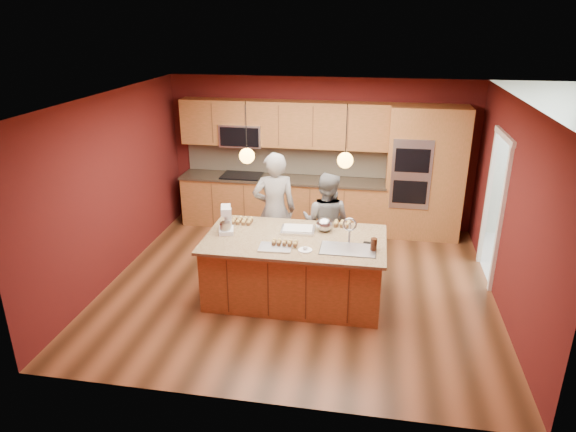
% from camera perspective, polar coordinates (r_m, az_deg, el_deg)
% --- Properties ---
extents(floor, '(5.50, 5.50, 0.00)m').
position_cam_1_polar(floor, '(7.59, 1.22, -7.65)').
color(floor, '#422714').
rests_on(floor, ground).
extents(ceiling, '(5.50, 5.50, 0.00)m').
position_cam_1_polar(ceiling, '(6.71, 1.40, 12.96)').
color(ceiling, silver).
rests_on(ceiling, ground).
extents(wall_back, '(5.50, 0.00, 5.50)m').
position_cam_1_polar(wall_back, '(9.41, 3.60, 6.99)').
color(wall_back, '#511413').
rests_on(wall_back, ground).
extents(wall_front, '(5.50, 0.00, 5.50)m').
position_cam_1_polar(wall_front, '(4.79, -3.22, -7.82)').
color(wall_front, '#511413').
rests_on(wall_front, ground).
extents(wall_left, '(0.00, 5.00, 5.00)m').
position_cam_1_polar(wall_left, '(7.90, -18.86, 3.03)').
color(wall_left, '#511413').
rests_on(wall_left, ground).
extents(wall_right, '(0.00, 5.00, 5.00)m').
position_cam_1_polar(wall_right, '(7.19, 23.53, 0.60)').
color(wall_right, '#511413').
rests_on(wall_right, ground).
extents(cabinet_run, '(3.74, 0.64, 2.30)m').
position_cam_1_polar(cabinet_run, '(9.36, -0.78, 4.63)').
color(cabinet_run, brown).
rests_on(cabinet_run, floor).
extents(oven_column, '(1.30, 0.62, 2.30)m').
position_cam_1_polar(oven_column, '(9.16, 14.94, 4.60)').
color(oven_column, brown).
rests_on(oven_column, floor).
extents(doorway_trim, '(0.08, 1.11, 2.20)m').
position_cam_1_polar(doorway_trim, '(8.02, 21.88, 0.61)').
color(doorway_trim, white).
rests_on(doorway_trim, wall_right).
extents(pendant_left, '(0.20, 0.20, 0.80)m').
position_cam_1_polar(pendant_left, '(6.65, -4.59, 6.70)').
color(pendant_left, black).
rests_on(pendant_left, ceiling).
extents(pendant_right, '(0.20, 0.20, 0.80)m').
position_cam_1_polar(pendant_right, '(6.46, 6.37, 6.20)').
color(pendant_right, black).
rests_on(pendant_right, ceiling).
extents(island, '(2.43, 1.36, 1.27)m').
position_cam_1_polar(island, '(7.08, 0.87, -5.72)').
color(island, brown).
rests_on(island, floor).
extents(person_left, '(0.76, 0.61, 1.82)m').
position_cam_1_polar(person_left, '(7.81, -1.51, 0.60)').
color(person_left, black).
rests_on(person_left, floor).
extents(person_right, '(0.85, 0.72, 1.55)m').
position_cam_1_polar(person_right, '(7.76, 4.23, -0.70)').
color(person_right, slate).
rests_on(person_right, floor).
extents(stand_mixer, '(0.26, 0.31, 0.37)m').
position_cam_1_polar(stand_mixer, '(7.07, -6.88, -0.59)').
color(stand_mixer, white).
rests_on(stand_mixer, island).
extents(sheet_cake, '(0.49, 0.37, 0.05)m').
position_cam_1_polar(sheet_cake, '(7.12, 1.10, -1.50)').
color(sheet_cake, white).
rests_on(sheet_cake, island).
extents(cooling_rack, '(0.43, 0.32, 0.02)m').
position_cam_1_polar(cooling_rack, '(6.60, -1.41, -3.51)').
color(cooling_rack, silver).
rests_on(cooling_rack, island).
extents(mixing_bowl, '(0.24, 0.24, 0.20)m').
position_cam_1_polar(mixing_bowl, '(7.11, 4.08, -0.94)').
color(mixing_bowl, '#ABAEB1').
rests_on(mixing_bowl, island).
extents(plate, '(0.18, 0.18, 0.01)m').
position_cam_1_polar(plate, '(6.54, 1.92, -3.80)').
color(plate, white).
rests_on(plate, island).
extents(tumbler, '(0.08, 0.08, 0.17)m').
position_cam_1_polar(tumbler, '(6.60, 9.50, -3.14)').
color(tumbler, '#33190E').
rests_on(tumbler, island).
extents(phone, '(0.14, 0.09, 0.01)m').
position_cam_1_polar(phone, '(6.82, 8.92, -2.98)').
color(phone, black).
rests_on(phone, island).
extents(cupcakes_left, '(0.31, 0.23, 0.07)m').
position_cam_1_polar(cupcakes_left, '(7.42, -5.15, -0.51)').
color(cupcakes_left, tan).
rests_on(cupcakes_left, island).
extents(cupcakes_rack, '(0.35, 0.14, 0.06)m').
position_cam_1_polar(cupcakes_rack, '(6.64, -0.38, -2.97)').
color(cupcakes_rack, tan).
rests_on(cupcakes_rack, island).
extents(cupcakes_right, '(0.26, 0.17, 0.08)m').
position_cam_1_polar(cupcakes_right, '(7.31, 6.07, -0.85)').
color(cupcakes_right, tan).
rests_on(cupcakes_right, island).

